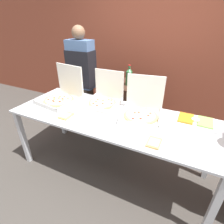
{
  "coord_description": "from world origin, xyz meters",
  "views": [
    {
      "loc": [
        0.78,
        -1.62,
        1.88
      ],
      "look_at": [
        0.0,
        0.0,
        0.9
      ],
      "focal_mm": 28.0,
      "sensor_mm": 36.0,
      "label": 1
    }
  ],
  "objects_px": {
    "pizza_box_near_left": "(142,110)",
    "pizza_box_near_right": "(104,98)",
    "soda_can_silver": "(148,83)",
    "paper_plate_front_left": "(66,116)",
    "soda_bottle": "(129,76)",
    "person_server_vest": "(82,78)",
    "pizza_box_far_left": "(62,95)",
    "veggie_tray": "(195,121)",
    "paper_plate_front_right": "(154,143)"
  },
  "relations": [
    {
      "from": "pizza_box_near_left",
      "to": "pizza_box_far_left",
      "type": "distance_m",
      "value": 1.12
    },
    {
      "from": "pizza_box_near_left",
      "to": "paper_plate_front_left",
      "type": "bearing_deg",
      "value": -160.4
    },
    {
      "from": "pizza_box_near_left",
      "to": "soda_bottle",
      "type": "height_order",
      "value": "pizza_box_near_left"
    },
    {
      "from": "pizza_box_near_left",
      "to": "pizza_box_near_right",
      "type": "height_order",
      "value": "pizza_box_near_left"
    },
    {
      "from": "paper_plate_front_left",
      "to": "soda_can_silver",
      "type": "relative_size",
      "value": 1.99
    },
    {
      "from": "pizza_box_far_left",
      "to": "veggie_tray",
      "type": "bearing_deg",
      "value": 13.79
    },
    {
      "from": "pizza_box_far_left",
      "to": "paper_plate_front_left",
      "type": "relative_size",
      "value": 2.21
    },
    {
      "from": "pizza_box_near_left",
      "to": "soda_can_silver",
      "type": "xyz_separation_m",
      "value": [
        -0.14,
        0.73,
        0.08
      ]
    },
    {
      "from": "paper_plate_front_left",
      "to": "soda_can_silver",
      "type": "distance_m",
      "value": 1.32
    },
    {
      "from": "paper_plate_front_right",
      "to": "soda_can_silver",
      "type": "distance_m",
      "value": 1.26
    },
    {
      "from": "paper_plate_front_left",
      "to": "soda_bottle",
      "type": "distance_m",
      "value": 1.17
    },
    {
      "from": "veggie_tray",
      "to": "person_server_vest",
      "type": "height_order",
      "value": "person_server_vest"
    },
    {
      "from": "veggie_tray",
      "to": "soda_bottle",
      "type": "height_order",
      "value": "soda_bottle"
    },
    {
      "from": "paper_plate_front_left",
      "to": "pizza_box_near_left",
      "type": "bearing_deg",
      "value": 27.92
    },
    {
      "from": "pizza_box_far_left",
      "to": "paper_plate_front_left",
      "type": "distance_m",
      "value": 0.49
    },
    {
      "from": "pizza_box_near_right",
      "to": "soda_can_silver",
      "type": "xyz_separation_m",
      "value": [
        0.41,
        0.62,
        0.09
      ]
    },
    {
      "from": "pizza_box_far_left",
      "to": "paper_plate_front_right",
      "type": "relative_size",
      "value": 2.43
    },
    {
      "from": "soda_can_silver",
      "to": "paper_plate_front_right",
      "type": "bearing_deg",
      "value": -71.07
    },
    {
      "from": "pizza_box_far_left",
      "to": "soda_can_silver",
      "type": "relative_size",
      "value": 4.4
    },
    {
      "from": "soda_bottle",
      "to": "soda_can_silver",
      "type": "height_order",
      "value": "soda_bottle"
    },
    {
      "from": "pizza_box_near_left",
      "to": "person_server_vest",
      "type": "xyz_separation_m",
      "value": [
        -1.17,
        0.5,
        0.08
      ]
    },
    {
      "from": "soda_bottle",
      "to": "paper_plate_front_right",
      "type": "bearing_deg",
      "value": -58.71
    },
    {
      "from": "veggie_tray",
      "to": "soda_can_silver",
      "type": "xyz_separation_m",
      "value": [
        -0.72,
        0.63,
        0.14
      ]
    },
    {
      "from": "pizza_box_near_right",
      "to": "paper_plate_front_left",
      "type": "height_order",
      "value": "pizza_box_near_right"
    },
    {
      "from": "soda_bottle",
      "to": "person_server_vest",
      "type": "height_order",
      "value": "person_server_vest"
    },
    {
      "from": "pizza_box_far_left",
      "to": "soda_bottle",
      "type": "xyz_separation_m",
      "value": [
        0.69,
        0.75,
        0.15
      ]
    },
    {
      "from": "person_server_vest",
      "to": "pizza_box_far_left",
      "type": "bearing_deg",
      "value": 94.82
    },
    {
      "from": "veggie_tray",
      "to": "soda_bottle",
      "type": "distance_m",
      "value": 1.18
    },
    {
      "from": "veggie_tray",
      "to": "pizza_box_far_left",
      "type": "bearing_deg",
      "value": -174.35
    },
    {
      "from": "pizza_box_near_left",
      "to": "pizza_box_near_right",
      "type": "bearing_deg",
      "value": 161.18
    },
    {
      "from": "paper_plate_front_right",
      "to": "person_server_vest",
      "type": "relative_size",
      "value": 0.13
    },
    {
      "from": "veggie_tray",
      "to": "paper_plate_front_right",
      "type": "bearing_deg",
      "value": -119.58
    },
    {
      "from": "pizza_box_far_left",
      "to": "paper_plate_front_right",
      "type": "distance_m",
      "value": 1.44
    },
    {
      "from": "soda_bottle",
      "to": "soda_can_silver",
      "type": "relative_size",
      "value": 2.5
    },
    {
      "from": "paper_plate_front_right",
      "to": "veggie_tray",
      "type": "relative_size",
      "value": 0.52
    },
    {
      "from": "paper_plate_front_left",
      "to": "soda_can_silver",
      "type": "bearing_deg",
      "value": 60.75
    },
    {
      "from": "pizza_box_near_left",
      "to": "person_server_vest",
      "type": "bearing_deg",
      "value": 148.44
    },
    {
      "from": "pizza_box_far_left",
      "to": "veggie_tray",
      "type": "relative_size",
      "value": 1.26
    },
    {
      "from": "pizza_box_near_left",
      "to": "pizza_box_far_left",
      "type": "xyz_separation_m",
      "value": [
        -1.12,
        -0.07,
        0.0
      ]
    },
    {
      "from": "veggie_tray",
      "to": "person_server_vest",
      "type": "distance_m",
      "value": 1.8
    },
    {
      "from": "paper_plate_front_left",
      "to": "soda_bottle",
      "type": "xyz_separation_m",
      "value": [
        0.35,
        1.09,
        0.22
      ]
    },
    {
      "from": "pizza_box_far_left",
      "to": "paper_plate_front_right",
      "type": "xyz_separation_m",
      "value": [
        1.39,
        -0.39,
        -0.07
      ]
    },
    {
      "from": "soda_can_silver",
      "to": "paper_plate_front_left",
      "type": "bearing_deg",
      "value": -119.25
    },
    {
      "from": "pizza_box_near_right",
      "to": "paper_plate_front_left",
      "type": "bearing_deg",
      "value": -114.99
    },
    {
      "from": "soda_can_silver",
      "to": "person_server_vest",
      "type": "bearing_deg",
      "value": -167.66
    },
    {
      "from": "soda_can_silver",
      "to": "soda_bottle",
      "type": "bearing_deg",
      "value": -170.78
    },
    {
      "from": "soda_bottle",
      "to": "soda_can_silver",
      "type": "distance_m",
      "value": 0.3
    },
    {
      "from": "pizza_box_near_right",
      "to": "veggie_tray",
      "type": "bearing_deg",
      "value": -1.64
    },
    {
      "from": "soda_can_silver",
      "to": "veggie_tray",
      "type": "bearing_deg",
      "value": -41.17
    },
    {
      "from": "pizza_box_near_right",
      "to": "soda_can_silver",
      "type": "bearing_deg",
      "value": 55.29
    }
  ]
}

